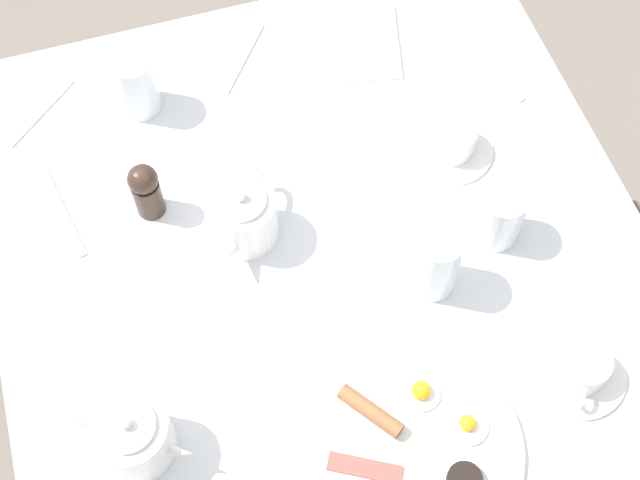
{
  "coord_description": "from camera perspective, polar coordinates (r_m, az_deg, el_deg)",
  "views": [
    {
      "loc": [
        -0.2,
        -0.66,
        2.02
      ],
      "look_at": [
        0.0,
        0.0,
        0.79
      ],
      "focal_mm": 50.0,
      "sensor_mm": 36.0,
      "label": 1
    }
  ],
  "objects": [
    {
      "name": "spoon_for_tea",
      "position": [
        1.64,
        -17.44,
        7.82
      ],
      "size": [
        0.14,
        0.12,
        0.0
      ],
      "rotation": [
        0.0,
        0.0,
        5.44
      ],
      "color": "silver",
      "rests_on": "table"
    },
    {
      "name": "teacup_with_saucer_left",
      "position": [
        1.37,
        16.29,
        -7.87
      ],
      "size": [
        0.15,
        0.15,
        0.06
      ],
      "color": "white",
      "rests_on": "table"
    },
    {
      "name": "ground_plane",
      "position": [
        2.13,
        0.0,
        -10.41
      ],
      "size": [
        8.0,
        8.0,
        0.0
      ],
      "primitive_type": "plane",
      "color": "#70665B"
    },
    {
      "name": "breakfast_plate",
      "position": [
        1.3,
        6.14,
        -12.99
      ],
      "size": [
        0.31,
        0.31,
        0.04
      ],
      "color": "white",
      "rests_on": "table"
    },
    {
      "name": "pepper_grinder",
      "position": [
        1.44,
        -11.08,
        3.18
      ],
      "size": [
        0.05,
        0.05,
        0.11
      ],
      "color": "#38281E",
      "rests_on": "table"
    },
    {
      "name": "teacup_with_saucer_right",
      "position": [
        1.52,
        8.4,
        6.26
      ],
      "size": [
        0.15,
        0.15,
        0.06
      ],
      "color": "white",
      "rests_on": "table"
    },
    {
      "name": "wine_glass_spare",
      "position": [
        1.35,
        7.4,
        -1.35
      ],
      "size": [
        0.07,
        0.07,
        0.13
      ],
      "color": "white",
      "rests_on": "table"
    },
    {
      "name": "water_glass_short",
      "position": [
        1.42,
        11.42,
        1.56
      ],
      "size": [
        0.07,
        0.07,
        0.11
      ],
      "color": "white",
      "rests_on": "table"
    },
    {
      "name": "teapot_near",
      "position": [
        1.4,
        -4.89,
        1.54
      ],
      "size": [
        0.12,
        0.17,
        0.12
      ],
      "rotation": [
        0.0,
        0.0,
        4.14
      ],
      "color": "white",
      "rests_on": "table"
    },
    {
      "name": "knife_by_plate",
      "position": [
        1.52,
        -16.19,
        1.82
      ],
      "size": [
        0.05,
        0.19,
        0.0
      ],
      "rotation": [
        0.0,
        0.0,
        3.34
      ],
      "color": "silver",
      "rests_on": "table"
    },
    {
      "name": "water_glass_tall",
      "position": [
        1.57,
        -11.74,
        9.76
      ],
      "size": [
        0.07,
        0.07,
        0.12
      ],
      "color": "white",
      "rests_on": "table"
    },
    {
      "name": "fork_by_plate",
      "position": [
        1.65,
        -4.95,
        11.53
      ],
      "size": [
        0.12,
        0.15,
        0.0
      ],
      "rotation": [
        0.0,
        0.0,
        5.63
      ],
      "color": "silver",
      "rests_on": "table"
    },
    {
      "name": "table",
      "position": [
        1.49,
        0.0,
        -1.71
      ],
      "size": [
        1.03,
        1.08,
        0.77
      ],
      "color": "silver",
      "rests_on": "ground_plane"
    },
    {
      "name": "napkin_folded",
      "position": [
        1.67,
        2.76,
        12.54
      ],
      "size": [
        0.17,
        0.2,
        0.01
      ],
      "rotation": [
        0.0,
        0.0,
        4.46
      ],
      "color": "white",
      "rests_on": "table"
    },
    {
      "name": "teapot_far",
      "position": [
        1.28,
        -11.89,
        -12.21
      ],
      "size": [
        0.16,
        0.13,
        0.12
      ],
      "rotation": [
        0.0,
        0.0,
        5.65
      ],
      "color": "white",
      "rests_on": "table"
    },
    {
      "name": "fork_spare",
      "position": [
        1.65,
        10.81,
        10.45
      ],
      "size": [
        0.08,
        0.16,
        0.0
      ],
      "rotation": [
        0.0,
        0.0,
        3.54
      ],
      "color": "silver",
      "rests_on": "table"
    }
  ]
}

